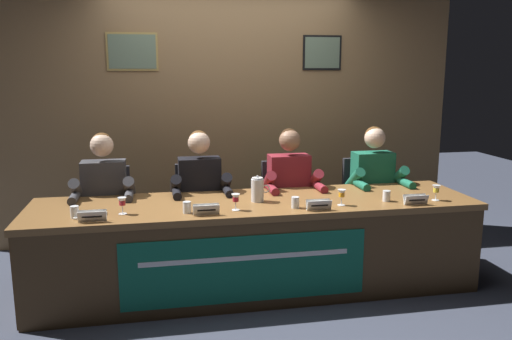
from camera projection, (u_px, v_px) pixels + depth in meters
name	position (u px, v px, depth m)	size (l,w,h in m)	color
ground_plane	(256.00, 287.00, 4.25)	(12.00, 12.00, 0.00)	#383D4C
wall_back_panelled	(230.00, 113.00, 5.33)	(4.70, 0.14, 2.60)	#937047
conference_table	(258.00, 232.00, 4.04)	(3.50, 0.88, 0.72)	brown
chair_far_left	(108.00, 221.00, 4.54)	(0.44, 0.45, 0.91)	black
panelist_far_left	(104.00, 196.00, 4.30)	(0.51, 0.48, 1.23)	black
nameplate_far_left	(92.00, 216.00, 3.55)	(0.19, 0.06, 0.08)	white
juice_glass_far_left	(122.00, 203.00, 3.73)	(0.06, 0.06, 0.12)	white
water_cup_far_left	(75.00, 213.00, 3.64)	(0.06, 0.06, 0.08)	silver
chair_center_left	(199.00, 216.00, 4.69)	(0.44, 0.45, 0.91)	black
panelist_center_left	(201.00, 192.00, 4.45)	(0.51, 0.48, 1.23)	black
nameplate_center_left	(206.00, 210.00, 3.71)	(0.19, 0.06, 0.08)	white
juice_glass_center_left	(236.00, 199.00, 3.83)	(0.06, 0.06, 0.12)	white
water_cup_center_left	(187.00, 208.00, 3.76)	(0.06, 0.06, 0.08)	silver
chair_center_right	(285.00, 212.00, 4.84)	(0.44, 0.45, 0.91)	black
panelist_center_right	(291.00, 188.00, 4.60)	(0.51, 0.48, 1.23)	black
nameplate_center_right	(319.00, 205.00, 3.84)	(0.18, 0.06, 0.08)	white
juice_glass_center_right	(342.00, 194.00, 3.97)	(0.06, 0.06, 0.12)	white
water_cup_center_right	(295.00, 203.00, 3.90)	(0.06, 0.06, 0.08)	silver
chair_far_right	(366.00, 207.00, 4.99)	(0.44, 0.45, 0.91)	black
panelist_far_right	(376.00, 184.00, 4.75)	(0.51, 0.48, 1.23)	black
nameplate_far_right	(416.00, 200.00, 4.00)	(0.19, 0.06, 0.08)	white
juice_glass_far_right	(436.00, 190.00, 4.12)	(0.06, 0.06, 0.12)	white
water_cup_far_right	(386.00, 196.00, 4.10)	(0.06, 0.06, 0.08)	silver
water_pitcher_central	(258.00, 190.00, 4.08)	(0.15, 0.10, 0.21)	silver
document_stack_far_left	(91.00, 216.00, 3.68)	(0.22, 0.16, 0.01)	white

